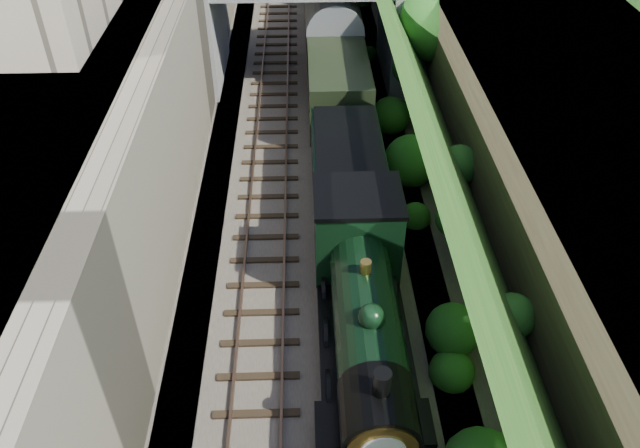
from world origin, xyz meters
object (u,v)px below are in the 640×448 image
(tree, at_px, (439,24))
(locomotive, at_px, (364,310))
(tender, at_px, (347,177))
(road_bridge, at_px, (328,4))

(tree, distance_m, locomotive, 16.25)
(locomotive, bearing_deg, tender, 90.00)
(road_bridge, height_order, tender, road_bridge)
(tree, distance_m, tender, 9.72)
(tender, bearing_deg, tree, 59.32)
(road_bridge, distance_m, locomotive, 19.76)
(tree, xyz_separation_m, locomotive, (-4.71, -15.31, -2.75))
(road_bridge, xyz_separation_m, tree, (4.97, -4.33, 0.57))
(road_bridge, distance_m, tender, 12.52)
(locomotive, bearing_deg, tree, 72.88)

